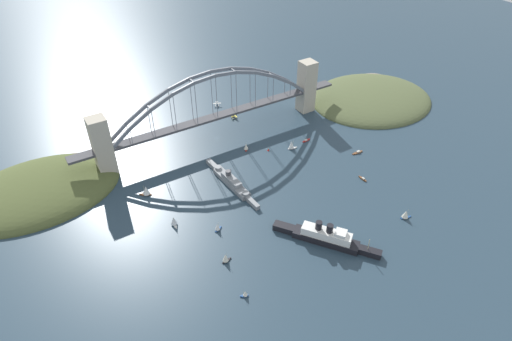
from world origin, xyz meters
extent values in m
plane|color=#283D4C|center=(0.00, 0.00, 0.00)|extent=(1400.00, 1400.00, 0.00)
cube|color=#BCB29E|center=(-114.96, 0.00, 29.57)|extent=(16.41, 15.93, 59.13)
cube|color=#BCB29E|center=(114.96, 0.00, 29.57)|extent=(16.41, 15.93, 59.13)
cube|color=#47474C|center=(0.00, 0.00, 25.71)|extent=(213.51, 11.69, 2.40)
cube|color=#47474C|center=(-135.17, 0.00, 25.71)|extent=(24.00, 11.69, 2.40)
cube|color=#47474C|center=(135.17, 0.00, 25.71)|extent=(24.00, 11.69, 2.40)
cube|color=slate|center=(-99.77, -5.26, 34.23)|extent=(24.12, 1.80, 19.58)
cube|color=slate|center=(-77.60, -5.26, 49.38)|extent=(23.81, 1.80, 16.00)
cube|color=slate|center=(-55.43, -5.26, 60.74)|extent=(23.43, 1.80, 12.41)
cube|color=slate|center=(-33.26, -5.26, 68.31)|extent=(22.97, 1.80, 8.78)
cube|color=slate|center=(-11.09, -5.26, 72.10)|extent=(22.44, 1.80, 5.08)
cube|color=slate|center=(11.09, -5.26, 72.10)|extent=(22.44, 1.80, 5.08)
cube|color=slate|center=(33.26, -5.26, 68.31)|extent=(22.97, 1.80, 8.78)
cube|color=slate|center=(55.43, -5.26, 60.74)|extent=(23.43, 1.80, 12.41)
cube|color=slate|center=(77.60, -5.26, 49.38)|extent=(23.81, 1.80, 16.00)
cube|color=slate|center=(99.77, -5.26, 34.23)|extent=(24.12, 1.80, 19.58)
cube|color=slate|center=(-99.77, 5.26, 34.23)|extent=(24.12, 1.80, 19.58)
cube|color=slate|center=(-77.60, 5.26, 49.38)|extent=(23.81, 1.80, 16.00)
cube|color=slate|center=(-55.43, 5.26, 60.74)|extent=(23.43, 1.80, 12.41)
cube|color=slate|center=(-33.26, 5.26, 68.31)|extent=(22.97, 1.80, 8.78)
cube|color=slate|center=(-11.09, 5.26, 72.10)|extent=(22.44, 1.80, 5.08)
cube|color=slate|center=(11.09, 5.26, 72.10)|extent=(22.44, 1.80, 5.08)
cube|color=slate|center=(33.26, 5.26, 68.31)|extent=(22.97, 1.80, 8.78)
cube|color=slate|center=(55.43, 5.26, 60.74)|extent=(23.43, 1.80, 12.41)
cube|color=slate|center=(77.60, 5.26, 49.38)|extent=(23.81, 1.80, 16.00)
cube|color=slate|center=(99.77, 5.26, 34.23)|extent=(24.12, 1.80, 19.58)
cube|color=slate|center=(-110.86, 0.00, 25.71)|extent=(1.40, 10.52, 1.40)
cube|color=slate|center=(-66.51, 0.00, 56.00)|extent=(1.40, 10.52, 1.40)
cube|color=slate|center=(-22.17, 0.00, 71.15)|extent=(1.40, 10.52, 1.40)
cube|color=slate|center=(22.17, 0.00, 71.15)|extent=(1.40, 10.52, 1.40)
cube|color=slate|center=(66.51, 0.00, 56.00)|extent=(1.40, 10.52, 1.40)
cube|color=slate|center=(110.86, 0.00, 25.71)|extent=(1.40, 10.52, 1.40)
cylinder|color=slate|center=(-88.69, -5.26, 34.83)|extent=(0.56, 0.56, 15.84)
cylinder|color=slate|center=(-88.69, 5.26, 34.83)|extent=(0.56, 0.56, 15.84)
cylinder|color=slate|center=(-66.51, -5.26, 41.46)|extent=(0.56, 0.56, 29.09)
cylinder|color=slate|center=(-66.51, 5.26, 41.46)|extent=(0.56, 0.56, 29.09)
cylinder|color=slate|center=(-44.34, -5.26, 46.19)|extent=(0.56, 0.56, 38.56)
cylinder|color=slate|center=(-44.34, 5.26, 46.19)|extent=(0.56, 0.56, 38.56)
cylinder|color=slate|center=(-22.17, -5.26, 49.03)|extent=(0.56, 0.56, 44.24)
cylinder|color=slate|center=(-22.17, 5.26, 49.03)|extent=(0.56, 0.56, 44.24)
cylinder|color=slate|center=(0.00, -5.26, 49.98)|extent=(0.56, 0.56, 46.13)
cylinder|color=slate|center=(0.00, 5.26, 49.98)|extent=(0.56, 0.56, 46.13)
cylinder|color=slate|center=(22.17, -5.26, 49.03)|extent=(0.56, 0.56, 44.24)
cylinder|color=slate|center=(22.17, 5.26, 49.03)|extent=(0.56, 0.56, 44.24)
cylinder|color=slate|center=(44.34, -5.26, 46.19)|extent=(0.56, 0.56, 38.56)
cylinder|color=slate|center=(44.34, 5.26, 46.19)|extent=(0.56, 0.56, 38.56)
cylinder|color=slate|center=(66.51, -5.26, 41.46)|extent=(0.56, 0.56, 29.09)
cylinder|color=slate|center=(66.51, 5.26, 41.46)|extent=(0.56, 0.56, 29.09)
cylinder|color=slate|center=(88.69, -5.26, 34.83)|extent=(0.56, 0.56, 15.84)
cylinder|color=slate|center=(88.69, 5.26, 34.83)|extent=(0.56, 0.56, 15.84)
ellipsoid|color=#515B38|center=(-197.89, 21.96, 0.00)|extent=(149.68, 132.36, 22.97)
ellipsoid|color=#756B5B|center=(-231.57, -14.44, 0.00)|extent=(52.39, 39.71, 12.63)
ellipsoid|color=#4C562D|center=(177.58, -4.07, 0.00)|extent=(145.06, 103.59, 27.18)
ellipsoid|color=#756B5B|center=(144.95, -32.56, 0.00)|extent=(50.77, 31.08, 14.95)
cube|color=black|center=(-3.52, 177.16, 2.71)|extent=(39.66, 48.46, 5.43)
cube|color=black|center=(-23.81, 204.98, 2.71)|extent=(15.22, 17.61, 5.43)
cube|color=black|center=(16.77, 149.34, 2.71)|extent=(16.23, 18.35, 5.43)
cube|color=white|center=(-3.52, 177.16, 8.77)|extent=(30.67, 37.02, 6.68)
cube|color=white|center=(-9.80, 185.77, 13.71)|extent=(11.94, 11.93, 3.20)
cylinder|color=black|center=(-4.66, 178.73, 15.59)|extent=(5.14, 5.14, 6.96)
cylinder|color=black|center=(0.47, 171.68, 15.59)|extent=(5.14, 5.14, 6.96)
cylinder|color=tan|center=(-22.54, 203.24, 10.43)|extent=(0.50, 0.50, 10.00)
cube|color=gray|center=(24.69, 76.34, 2.12)|extent=(12.17, 50.90, 4.25)
cube|color=gray|center=(22.47, 109.88, 2.12)|extent=(5.09, 17.03, 4.25)
cube|color=gray|center=(26.90, 42.79, 2.12)|extent=(5.88, 17.09, 4.25)
cube|color=gray|center=(24.69, 76.34, 6.22)|extent=(8.74, 25.62, 3.95)
cylinder|color=gray|center=(23.17, 99.40, 5.35)|extent=(6.21, 6.21, 2.20)
cylinder|color=gray|center=(26.21, 53.27, 5.35)|extent=(6.21, 6.21, 2.20)
cylinder|color=gray|center=(24.69, 76.34, 13.19)|extent=(0.60, 0.60, 10.00)
cylinder|color=#4C4C51|center=(25.02, 71.30, 10.39)|extent=(4.88, 4.88, 4.40)
cylinder|color=#B7B7B2|center=(-35.41, -28.11, 0.45)|extent=(5.69, 1.21, 0.90)
cylinder|color=#B7B7B2|center=(-35.58, -25.12, 0.45)|extent=(5.69, 1.21, 0.90)
cylinder|color=black|center=(-35.41, -28.11, 1.51)|extent=(0.14, 0.14, 1.23)
cylinder|color=black|center=(-35.58, -25.12, 1.51)|extent=(0.14, 0.14, 1.23)
ellipsoid|color=gold|center=(-35.49, -26.61, 2.74)|extent=(6.84, 1.61, 1.23)
cylinder|color=black|center=(-38.54, -26.78, 2.74)|extent=(0.86, 1.21, 1.17)
cube|color=gold|center=(-36.34, -26.66, 3.27)|extent=(2.28, 10.51, 0.20)
cube|color=gold|center=(-32.51, -26.45, 2.87)|extent=(1.32, 4.02, 0.12)
cube|color=black|center=(-32.51, -26.45, 4.11)|extent=(1.10, 0.18, 1.50)
cylinder|color=#B7B7B2|center=(-34.16, -61.40, 0.45)|extent=(3.29, 6.03, 0.90)
cylinder|color=#B7B7B2|center=(-30.88, -62.83, 0.45)|extent=(3.29, 6.03, 0.90)
cylinder|color=navy|center=(-34.16, -61.40, 1.57)|extent=(0.14, 0.14, 1.34)
cylinder|color=navy|center=(-30.88, -62.83, 1.57)|extent=(0.14, 0.14, 1.34)
ellipsoid|color=beige|center=(-32.52, -62.12, 2.94)|extent=(4.56, 8.10, 1.40)
cylinder|color=navy|center=(-31.05, -58.72, 2.94)|extent=(1.54, 1.26, 1.33)
cube|color=beige|center=(-32.11, -61.17, 3.53)|extent=(9.02, 5.18, 0.20)
cube|color=beige|center=(-33.96, -65.43, 3.08)|extent=(3.61, 2.38, 0.12)
cube|color=navy|center=(-33.96, -65.43, 4.39)|extent=(0.55, 1.06, 1.50)
cube|color=#234C8C|center=(-78.00, 190.63, 0.38)|extent=(6.16, 3.58, 0.76)
cube|color=#234C8C|center=(-81.74, 191.65, 0.38)|extent=(2.12, 1.43, 0.76)
cube|color=#234C8C|center=(-74.27, 189.62, 0.38)|extent=(2.17, 1.62, 0.76)
cylinder|color=tan|center=(-78.47, 190.76, 5.00)|extent=(0.16, 0.16, 8.48)
cone|color=silver|center=(-76.84, 190.32, 4.57)|extent=(6.53, 6.53, 6.78)
cube|color=#B2231E|center=(-77.05, 53.85, 0.41)|extent=(6.19, 3.05, 0.83)
cube|color=#B2231E|center=(-80.98, 53.34, 0.41)|extent=(2.13, 1.51, 0.83)
cube|color=#B2231E|center=(-73.12, 54.36, 0.41)|extent=(2.16, 1.77, 0.83)
cube|color=beige|center=(-76.32, 53.94, 1.29)|extent=(3.18, 2.21, 0.92)
cube|color=#234C8C|center=(76.52, 187.91, 0.49)|extent=(4.02, 3.07, 0.99)
cube|color=#234C8C|center=(78.73, 186.96, 0.49)|extent=(1.42, 1.21, 0.99)
cube|color=#234C8C|center=(74.31, 188.86, 0.49)|extent=(1.49, 1.36, 0.99)
cylinder|color=tan|center=(76.80, 187.79, 3.61)|extent=(0.16, 0.16, 5.25)
cone|color=silver|center=(75.83, 188.21, 3.35)|extent=(4.34, 4.34, 4.20)
cube|color=#B2231E|center=(-15.62, 34.30, 0.36)|extent=(4.85, 5.49, 0.72)
cube|color=#B2231E|center=(-17.50, 31.57, 0.36)|extent=(1.86, 1.99, 0.72)
cube|color=#B2231E|center=(-13.74, 37.02, 0.36)|extent=(2.04, 2.12, 0.72)
cylinder|color=tan|center=(-15.85, 33.96, 4.45)|extent=(0.16, 0.16, 7.47)
cone|color=silver|center=(-15.03, 35.15, 4.08)|extent=(6.32, 6.32, 5.97)
cube|color=#234C8C|center=(61.72, 121.19, 0.53)|extent=(4.90, 3.62, 1.05)
cube|color=#234C8C|center=(58.98, 120.04, 0.53)|extent=(1.73, 1.43, 1.05)
cube|color=#234C8C|center=(64.45, 122.34, 0.53)|extent=(1.80, 1.60, 1.05)
cylinder|color=tan|center=(61.38, 121.04, 4.49)|extent=(0.16, 0.16, 6.87)
cone|color=white|center=(62.57, 121.55, 4.14)|extent=(5.35, 5.35, 5.49)
cube|color=black|center=(71.68, 153.68, 0.49)|extent=(5.15, 2.91, 0.98)
cube|color=black|center=(68.50, 153.08, 0.49)|extent=(1.76, 1.20, 0.98)
cube|color=black|center=(74.86, 154.28, 0.49)|extent=(1.80, 1.39, 0.98)
cylinder|color=tan|center=(71.28, 153.61, 5.10)|extent=(0.16, 0.16, 8.24)
cone|color=silver|center=(72.67, 153.87, 4.69)|extent=(5.20, 5.20, 6.59)
cube|color=silver|center=(89.86, 98.14, 0.43)|extent=(2.66, 5.83, 0.86)
cube|color=silver|center=(90.18, 101.90, 0.43)|extent=(1.14, 1.96, 0.86)
cube|color=silver|center=(89.54, 94.38, 0.43)|extent=(1.34, 1.98, 0.86)
cylinder|color=tan|center=(89.90, 98.61, 5.08)|extent=(0.16, 0.16, 8.44)
cone|color=white|center=(89.76, 96.96, 4.66)|extent=(5.61, 5.61, 6.75)
cube|color=brown|center=(-107.26, 98.58, 0.50)|extent=(7.38, 2.90, 1.01)
cube|color=brown|center=(-102.41, 98.36, 0.50)|extent=(2.49, 1.52, 1.01)
cube|color=brown|center=(-112.10, 98.79, 0.50)|extent=(2.50, 1.81, 1.01)
cube|color=beige|center=(-108.17, 98.62, 1.62)|extent=(3.73, 2.22, 1.22)
cube|color=brown|center=(-82.71, 133.01, 0.54)|extent=(2.10, 5.80, 1.09)
cube|color=brown|center=(-82.60, 129.17, 0.54)|extent=(1.12, 1.95, 1.09)
cube|color=brown|center=(-82.81, 136.84, 0.54)|extent=(1.33, 1.95, 1.09)
cube|color=beige|center=(-82.73, 133.72, 1.57)|extent=(1.63, 2.92, 0.97)
cube|color=brown|center=(96.76, 48.92, 0.47)|extent=(6.93, 5.68, 0.93)
cube|color=brown|center=(100.45, 46.63, 0.47)|extent=(2.47, 2.16, 0.93)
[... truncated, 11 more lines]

